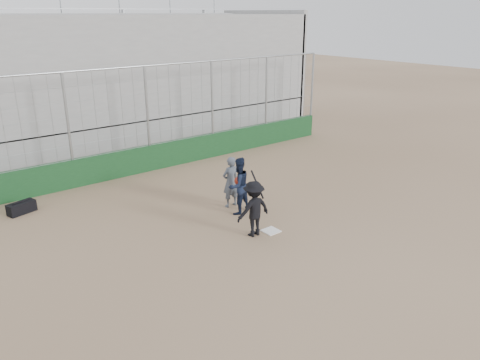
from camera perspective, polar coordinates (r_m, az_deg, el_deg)
ground at (r=13.34m, az=3.78°, el=-6.25°), size 90.00×90.00×0.00m
home_plate at (r=13.33m, az=3.78°, el=-6.21°), size 0.44×0.44×0.02m
backstop at (r=18.43m, az=-10.96°, el=4.04°), size 18.10×0.25×4.04m
bleachers at (r=22.48m, az=-17.40°, el=11.44°), size 20.25×6.70×6.98m
batter_at_plate at (r=12.78m, az=1.68°, el=-3.51°), size 1.04×0.75×1.75m
catcher_crouched at (r=14.25m, az=-0.14°, el=-1.83°), size 0.98×0.83×1.19m
umpire at (r=14.71m, az=-1.16°, el=-0.53°), size 0.61×0.41×1.48m
equipment_bag at (r=15.89m, az=-25.08°, el=-3.08°), size 0.89×0.56×0.39m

